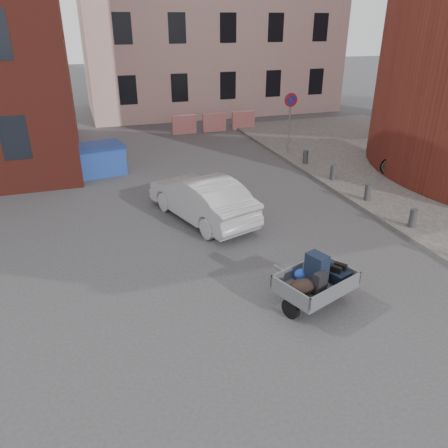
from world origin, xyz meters
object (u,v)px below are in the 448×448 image
object	(u,v)px
trailer	(315,281)
bicycle	(407,161)
silver_car	(201,198)
dumpster	(88,161)

from	to	relation	value
trailer	bicycle	world-z (taller)	bicycle
trailer	silver_car	xyz separation A→B (m)	(-1.07, 5.16, 0.08)
bicycle	silver_car	bearing A→B (deg)	114.10
dumpster	bicycle	bearing A→B (deg)	-29.42
trailer	dumpster	distance (m)	11.41
silver_car	bicycle	bearing A→B (deg)	170.14
dumpster	silver_car	world-z (taller)	silver_car
dumpster	silver_car	size ratio (longest dim) A/B	0.72
silver_car	trailer	bearing A→B (deg)	83.51
trailer	silver_car	bearing A→B (deg)	81.69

